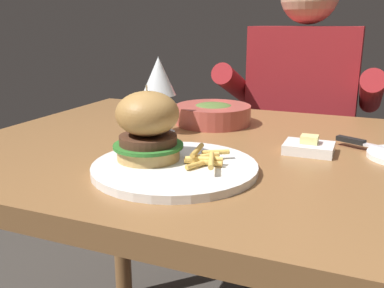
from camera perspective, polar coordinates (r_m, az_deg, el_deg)
dining_table at (r=0.93m, az=5.44°, el=-6.14°), size 1.15×0.83×0.74m
main_plate at (r=0.75m, az=-2.30°, el=-3.15°), size 0.29×0.29×0.01m
burger_sandwich at (r=0.76m, az=-5.92°, el=2.44°), size 0.13×0.13×0.13m
fries_pile at (r=0.74m, az=1.59°, el=-1.87°), size 0.07×0.11×0.02m
wine_glass at (r=0.98m, az=-4.47°, el=8.71°), size 0.08×0.08×0.18m
table_knife at (r=0.92m, az=23.60°, el=-0.33°), size 0.20×0.11×0.01m
butter_dish at (r=0.88m, az=15.31°, el=-0.42°), size 0.10×0.07×0.04m
soup_bowl at (r=1.10m, az=2.85°, el=4.06°), size 0.19×0.19×0.05m
diner_person at (r=1.59m, az=14.06°, el=-0.22°), size 0.51×0.36×1.18m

